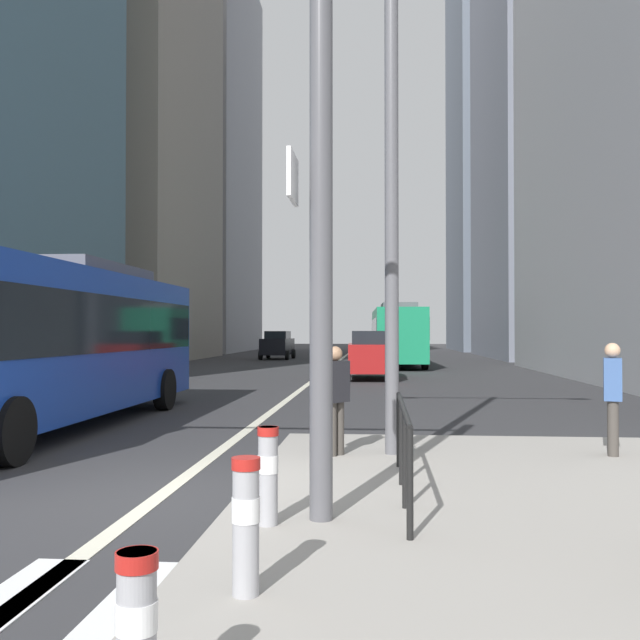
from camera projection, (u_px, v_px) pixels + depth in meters
ground_plane at (315, 379)px, 28.21m from camera, size 160.00×160.00×0.00m
lane_centre_line at (331, 367)px, 38.17m from camera, size 0.20×80.00×0.01m
office_tower_left_mid at (107, 121)px, 48.14m from camera, size 12.50×16.54×32.76m
office_tower_left_far at (188, 159)px, 68.80m from camera, size 11.64×18.46×37.70m
office_tower_right_mid at (573, 9)px, 52.01m from camera, size 12.79×17.65×51.72m
office_tower_right_far at (519, 118)px, 71.77m from camera, size 13.39×16.27×47.51m
city_bus_blue_oncoming at (50, 336)px, 13.75m from camera, size 2.72×11.27×3.40m
city_bus_red_receding at (397, 333)px, 38.82m from camera, size 2.93×11.02×3.40m
city_bus_red_distant at (387, 332)px, 59.54m from camera, size 2.81×11.19×3.40m
car_oncoming_mid at (277, 345)px, 48.66m from camera, size 2.14×4.21×1.94m
car_receding_near at (371, 355)px, 28.23m from camera, size 2.16×4.22×1.94m
traffic_signal_gantry at (124, 108)px, 6.82m from camera, size 5.82×0.65×6.00m
street_lamp_post at (391, 101)px, 10.24m from camera, size 5.50×0.32×8.00m
bollard_front at (137, 627)px, 3.19m from camera, size 0.20×0.20×0.77m
bollard_left at (246, 519)px, 4.73m from camera, size 0.20×0.20×0.92m
bollard_right at (268, 470)px, 6.44m from camera, size 0.20×0.20×0.90m
pedestrian_railing at (403, 431)px, 7.59m from camera, size 0.06×3.28×0.98m
pedestrian_waiting at (613, 393)px, 10.05m from camera, size 0.34×0.43×1.61m
pedestrian_walking at (335, 395)px, 10.05m from camera, size 0.42×0.45×1.56m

